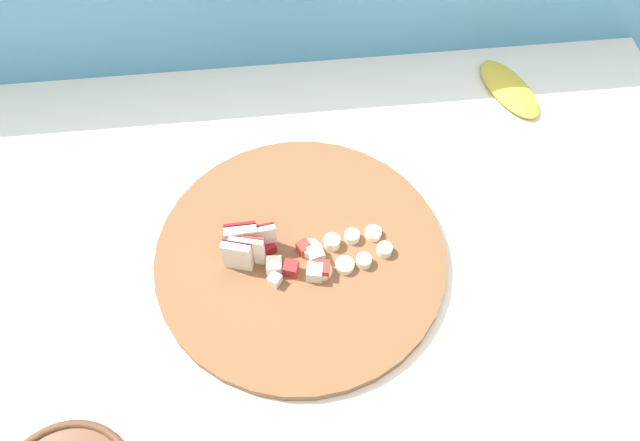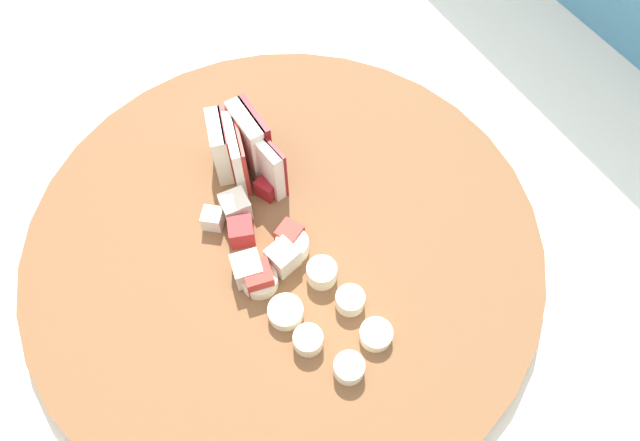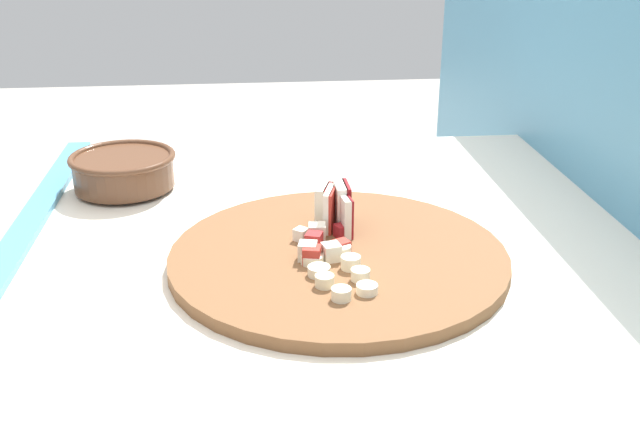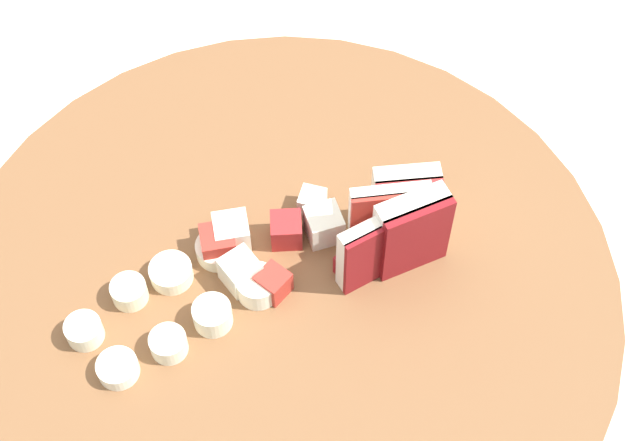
% 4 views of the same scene
% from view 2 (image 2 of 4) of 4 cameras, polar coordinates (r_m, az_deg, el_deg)
% --- Properties ---
extents(tiled_countertop, '(1.18, 0.84, 0.90)m').
position_cam_2_polar(tiled_countertop, '(0.89, -0.34, -20.30)').
color(tiled_countertop, silver).
rests_on(tiled_countertop, ground).
extents(tile_backsplash, '(2.40, 0.04, 1.25)m').
position_cam_2_polar(tile_backsplash, '(0.88, 25.57, -1.67)').
color(tile_backsplash, '#4C8EB2').
rests_on(tile_backsplash, ground).
extents(cutting_board, '(0.42, 0.42, 0.02)m').
position_cam_2_polar(cutting_board, '(0.48, -3.60, -2.11)').
color(cutting_board, brown).
rests_on(cutting_board, tiled_countertop).
extents(apple_wedge_fan, '(0.08, 0.05, 0.06)m').
position_cam_2_polar(apple_wedge_fan, '(0.49, -7.55, 7.07)').
color(apple_wedge_fan, '#A32323').
rests_on(apple_wedge_fan, cutting_board).
extents(apple_dice_pile, '(0.10, 0.08, 0.02)m').
position_cam_2_polar(apple_dice_pile, '(0.46, -6.42, -1.85)').
color(apple_dice_pile, beige).
rests_on(apple_dice_pile, cutting_board).
extents(banana_slice_rows, '(0.13, 0.08, 0.02)m').
position_cam_2_polar(banana_slice_rows, '(0.44, -0.74, -7.85)').
color(banana_slice_rows, '#F4EAC6').
rests_on(banana_slice_rows, cutting_board).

